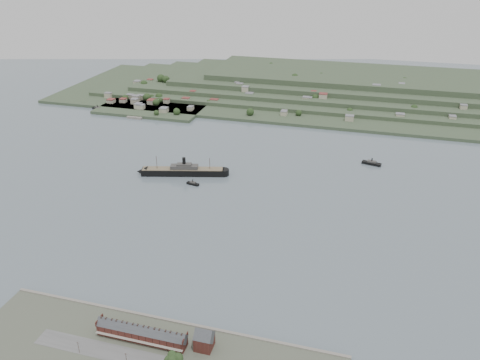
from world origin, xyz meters
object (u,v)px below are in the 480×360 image
(tugboat, at_px, (193,183))
(fig_tree, at_px, (173,360))
(terrace_row, at_px, (142,333))
(steamship, at_px, (181,171))
(gabled_building, at_px, (204,339))

(tugboat, distance_m, fig_tree, 229.22)
(terrace_row, height_order, fig_tree, fig_tree)
(terrace_row, relative_size, steamship, 0.59)
(gabled_building, height_order, fig_tree, gabled_building)
(terrace_row, xyz_separation_m, gabled_building, (37.50, 4.02, 1.34))
(terrace_row, height_order, gabled_building, gabled_building)
(steamship, height_order, tugboat, steamship)
(gabled_building, relative_size, steamship, 0.15)
(terrace_row, distance_m, tugboat, 207.47)
(tugboat, bearing_deg, gabled_building, -67.41)
(terrace_row, relative_size, tugboat, 4.14)
(terrace_row, height_order, steamship, steamship)
(terrace_row, bearing_deg, gabled_building, 6.12)
(fig_tree, bearing_deg, tugboat, 108.24)
(steamship, height_order, fig_tree, steamship)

